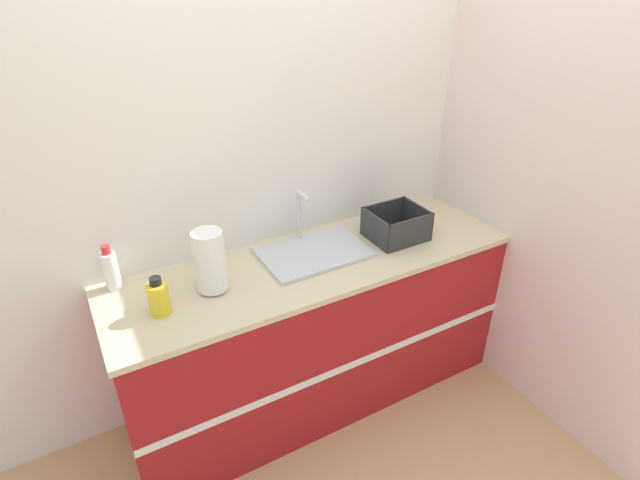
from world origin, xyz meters
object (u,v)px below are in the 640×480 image
at_px(sink, 313,250).
at_px(dish_rack, 396,227).
at_px(bottle_yellow, 159,298).
at_px(paper_towel_roll, 210,261).
at_px(bottle_white_spray, 111,270).

xyz_separation_m(sink, dish_rack, (0.46, -0.06, 0.04)).
distance_m(sink, bottle_yellow, 0.78).
bearing_deg(paper_towel_roll, dish_rack, -0.59).
distance_m(dish_rack, bottle_yellow, 1.23).
height_order(dish_rack, bottle_yellow, bottle_yellow).
bearing_deg(bottle_yellow, dish_rack, 2.00).
bearing_deg(bottle_yellow, bottle_white_spray, 115.69).
distance_m(sink, dish_rack, 0.46).
bearing_deg(paper_towel_roll, bottle_white_spray, 148.87).
distance_m(paper_towel_roll, bottle_white_spray, 0.44).
height_order(paper_towel_roll, bottle_white_spray, paper_towel_roll).
relative_size(dish_rack, bottle_yellow, 1.65).
bearing_deg(bottle_white_spray, paper_towel_roll, -31.13).
relative_size(sink, bottle_yellow, 3.05).
bearing_deg(sink, dish_rack, -7.94).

